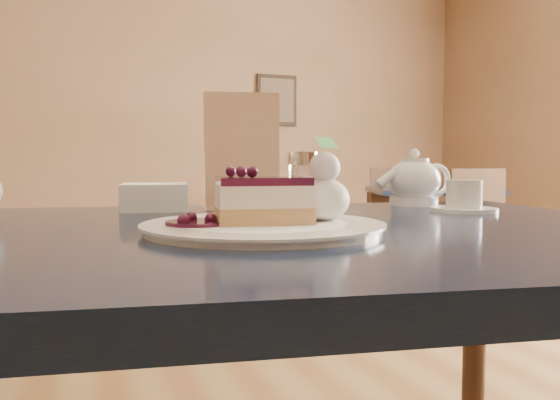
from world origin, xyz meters
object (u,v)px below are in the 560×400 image
object	(u,v)px
cheesecake_slice	(263,201)
bg_table_far_right	(430,267)
main_table	(258,283)
tea_set	(423,185)
dessert_plate	(263,227)

from	to	relation	value
cheesecake_slice	bg_table_far_right	size ratio (longest dim) A/B	0.08
bg_table_far_right	main_table	bearing A→B (deg)	-110.37
tea_set	bg_table_far_right	world-z (taller)	tea_set
tea_set	bg_table_far_right	xyz separation A→B (m)	(1.97, 2.71, -0.81)
main_table	tea_set	distance (m)	0.55
tea_set	bg_table_far_right	size ratio (longest dim) A/B	0.18
dessert_plate	tea_set	size ratio (longest dim) A/B	1.12
main_table	cheesecake_slice	world-z (taller)	cheesecake_slice
main_table	cheesecake_slice	size ratio (longest dim) A/B	9.94
cheesecake_slice	dessert_plate	bearing A→B (deg)	99.28
bg_table_far_right	dessert_plate	bearing A→B (deg)	-109.96
tea_set	main_table	bearing A→B (deg)	-152.47
dessert_plate	tea_set	xyz separation A→B (m)	(0.48, 0.30, 0.04)
tea_set	bg_table_far_right	distance (m)	3.44
main_table	dessert_plate	size ratio (longest dim) A/B	4.28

